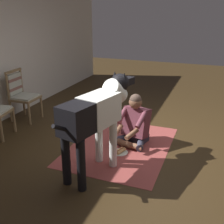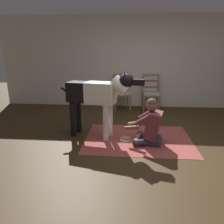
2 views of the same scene
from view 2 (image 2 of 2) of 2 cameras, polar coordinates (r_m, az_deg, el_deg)
The scene contains 8 objects.
ground_plane at distance 3.84m, azimuth 10.70°, elevation -9.12°, with size 14.59×14.59×0.00m, color #362713.
back_wall at distance 6.40m, azimuth 8.73°, elevation 13.00°, with size 8.43×0.10×2.60m, color silver.
area_rug at distance 4.13m, azimuth 6.92°, elevation -7.06°, with size 1.98×1.50×0.01m, color brown.
dining_chair_left_of_pair at distance 6.10m, azimuth 2.50°, elevation 5.85°, with size 0.54×0.54×0.98m.
dining_chair_right_of_pair at distance 6.12m, azimuth 10.29°, elevation 5.65°, with size 0.48×0.48×0.98m.
person_sitting_on_floor at distance 3.87m, azimuth 10.12°, elevation -3.47°, with size 0.71×0.57×0.83m.
large_dog at distance 3.99m, azimuth -3.87°, elevation 4.54°, with size 1.60×0.55×1.27m.
hot_dog_on_plate at distance 4.06m, azimuth 3.91°, elevation -7.08°, with size 0.24×0.24×0.06m.
Camera 2 is at (-0.42, -3.46, 1.61)m, focal length 34.36 mm.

